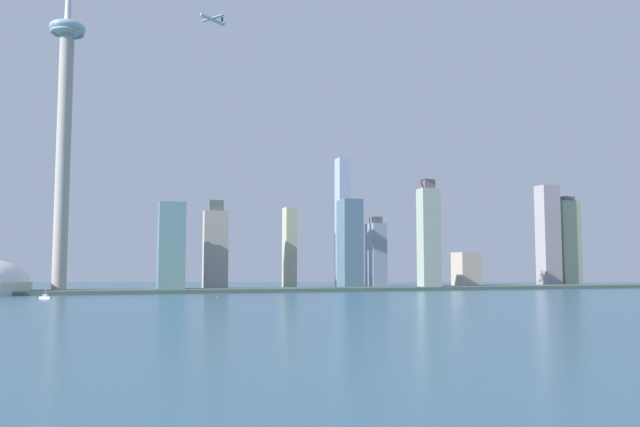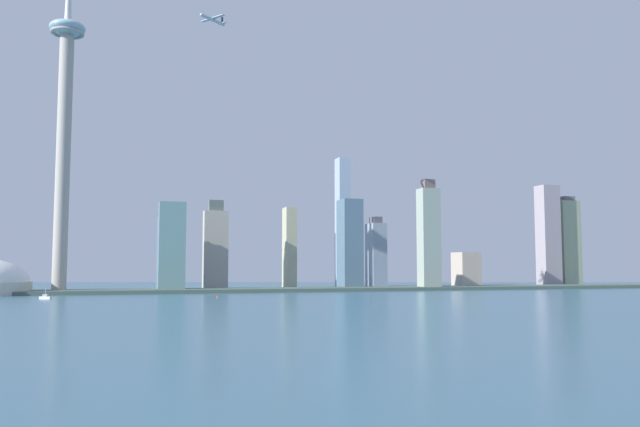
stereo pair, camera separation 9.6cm
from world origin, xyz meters
The scene contains 16 objects.
waterfront_pier centered at (0.00, 433.97, 1.70)m, with size 954.52×50.64×3.40m, color #475B51.
observation_tower centered at (-225.29, 445.27, 167.34)m, with size 32.16×32.16×344.52m.
skyscraper_0 centered at (328.75, 487.67, 61.97)m, with size 23.37×19.77×123.95m.
skyscraper_1 centered at (-75.12, 516.49, 44.51)m, with size 26.00×14.97×96.20m.
skyscraper_2 centered at (229.19, 513.87, 20.78)m, with size 25.91×27.99×41.56m.
skyscraper_3 centered at (-126.57, 450.06, 42.84)m, with size 24.79×25.92×85.68m.
skyscraper_4 centered at (118.62, 531.98, 39.35)m, with size 17.86×26.34×83.58m.
skyscraper_5 centered at (79.58, 540.54, 77.04)m, with size 14.05×18.56×154.08m.
skyscraper_6 centered at (15.05, 544.59, 46.56)m, with size 12.80×20.77×93.12m.
skyscraper_7 centered at (362.90, 492.74, 54.35)m, with size 26.71×15.39×112.24m.
skyscraper_8 centered at (-131.42, 490.02, 38.14)m, with size 12.62×17.43×79.27m.
skyscraper_9 centered at (61.22, 465.70, 47.98)m, with size 21.31×26.49×95.96m.
skyscraper_11 centered at (137.59, 431.91, 55.22)m, with size 20.57×16.51×116.63m.
boat_2 centered at (-225.76, 343.55, 1.45)m, with size 9.00×6.18×8.21m.
channel_buoy_0 centered at (-100.34, 323.29, 1.18)m, with size 1.49×1.49×2.35m, color #E54C19.
airplane centered at (-100.04, 378.76, 243.80)m, with size 25.54×23.27×7.97m.
Camera 2 is at (-173.09, -175.13, 24.37)m, focal length 35.79 mm.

